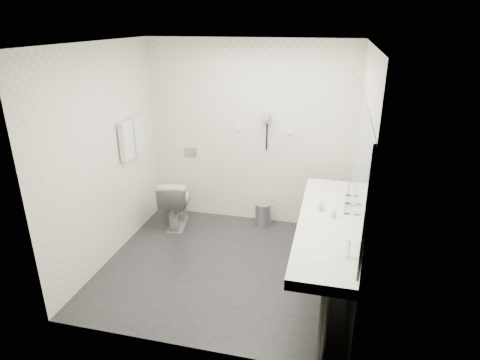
# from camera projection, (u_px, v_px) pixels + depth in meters

# --- Properties ---
(floor) EXTENTS (2.80, 2.80, 0.00)m
(floor) POSITION_uv_depth(u_px,v_px,m) (225.00, 266.00, 4.80)
(floor) COLOR #232427
(floor) RESTS_ON ground
(ceiling) EXTENTS (2.80, 2.80, 0.00)m
(ceiling) POSITION_uv_depth(u_px,v_px,m) (221.00, 43.00, 3.88)
(ceiling) COLOR white
(ceiling) RESTS_ON wall_back
(wall_back) EXTENTS (2.80, 0.00, 2.80)m
(wall_back) POSITION_uv_depth(u_px,v_px,m) (249.00, 135.00, 5.52)
(wall_back) COLOR white
(wall_back) RESTS_ON floor
(wall_front) EXTENTS (2.80, 0.00, 2.80)m
(wall_front) POSITION_uv_depth(u_px,v_px,m) (178.00, 221.00, 3.17)
(wall_front) COLOR white
(wall_front) RESTS_ON floor
(wall_left) EXTENTS (0.00, 2.60, 2.60)m
(wall_left) POSITION_uv_depth(u_px,v_px,m) (105.00, 157.00, 4.65)
(wall_left) COLOR white
(wall_left) RESTS_ON floor
(wall_right) EXTENTS (0.00, 2.60, 2.60)m
(wall_right) POSITION_uv_depth(u_px,v_px,m) (359.00, 178.00, 4.04)
(wall_right) COLOR white
(wall_right) RESTS_ON floor
(vanity_counter) EXTENTS (0.55, 2.20, 0.10)m
(vanity_counter) POSITION_uv_depth(u_px,v_px,m) (326.00, 224.00, 4.08)
(vanity_counter) COLOR white
(vanity_counter) RESTS_ON floor
(vanity_panel) EXTENTS (0.03, 2.15, 0.75)m
(vanity_panel) POSITION_uv_depth(u_px,v_px,m) (326.00, 261.00, 4.23)
(vanity_panel) COLOR gray
(vanity_panel) RESTS_ON floor
(vanity_post_near) EXTENTS (0.06, 0.06, 0.75)m
(vanity_post_near) POSITION_uv_depth(u_px,v_px,m) (324.00, 330.00, 3.29)
(vanity_post_near) COLOR silver
(vanity_post_near) RESTS_ON floor
(vanity_post_far) EXTENTS (0.06, 0.06, 0.75)m
(vanity_post_far) POSITION_uv_depth(u_px,v_px,m) (332.00, 217.00, 5.17)
(vanity_post_far) COLOR silver
(vanity_post_far) RESTS_ON floor
(mirror) EXTENTS (0.02, 2.20, 1.05)m
(mirror) POSITION_uv_depth(u_px,v_px,m) (360.00, 165.00, 3.79)
(mirror) COLOR #B2BCC6
(mirror) RESTS_ON wall_right
(basin_near) EXTENTS (0.40, 0.31, 0.05)m
(basin_near) POSITION_uv_depth(u_px,v_px,m) (323.00, 255.00, 3.48)
(basin_near) COLOR white
(basin_near) RESTS_ON vanity_counter
(basin_far) EXTENTS (0.40, 0.31, 0.05)m
(basin_far) POSITION_uv_depth(u_px,v_px,m) (329.00, 195.00, 4.66)
(basin_far) COLOR white
(basin_far) RESTS_ON vanity_counter
(faucet_near) EXTENTS (0.04, 0.04, 0.15)m
(faucet_near) POSITION_uv_depth(u_px,v_px,m) (348.00, 249.00, 3.41)
(faucet_near) COLOR silver
(faucet_near) RESTS_ON vanity_counter
(faucet_far) EXTENTS (0.04, 0.04, 0.15)m
(faucet_far) POSITION_uv_depth(u_px,v_px,m) (347.00, 190.00, 4.58)
(faucet_far) COLOR silver
(faucet_far) RESTS_ON vanity_counter
(soap_bottle_a) EXTENTS (0.05, 0.05, 0.10)m
(soap_bottle_a) POSITION_uv_depth(u_px,v_px,m) (334.00, 213.00, 4.08)
(soap_bottle_a) COLOR white
(soap_bottle_a) RESTS_ON vanity_counter
(soap_bottle_b) EXTENTS (0.10, 0.10, 0.09)m
(soap_bottle_b) POSITION_uv_depth(u_px,v_px,m) (321.00, 206.00, 4.26)
(soap_bottle_b) COLOR white
(soap_bottle_b) RESTS_ON vanity_counter
(glass_left) EXTENTS (0.07, 0.07, 0.11)m
(glass_left) POSITION_uv_depth(u_px,v_px,m) (347.00, 208.00, 4.18)
(glass_left) COLOR silver
(glass_left) RESTS_ON vanity_counter
(glass_right) EXTENTS (0.07, 0.07, 0.11)m
(glass_right) POSITION_uv_depth(u_px,v_px,m) (348.00, 200.00, 4.37)
(glass_right) COLOR silver
(glass_right) RESTS_ON vanity_counter
(toilet) EXTENTS (0.50, 0.74, 0.69)m
(toilet) POSITION_uv_depth(u_px,v_px,m) (176.00, 202.00, 5.66)
(toilet) COLOR white
(toilet) RESTS_ON floor
(flush_plate) EXTENTS (0.18, 0.02, 0.12)m
(flush_plate) POSITION_uv_depth(u_px,v_px,m) (190.00, 152.00, 5.80)
(flush_plate) COLOR #B2B5BA
(flush_plate) RESTS_ON wall_back
(pedal_bin) EXTENTS (0.27, 0.27, 0.32)m
(pedal_bin) POSITION_uv_depth(u_px,v_px,m) (263.00, 215.00, 5.70)
(pedal_bin) COLOR #B2B5BA
(pedal_bin) RESTS_ON floor
(bin_lid) EXTENTS (0.23, 0.23, 0.02)m
(bin_lid) POSITION_uv_depth(u_px,v_px,m) (263.00, 204.00, 5.64)
(bin_lid) COLOR #B2B5BA
(bin_lid) RESTS_ON pedal_bin
(towel_rail) EXTENTS (0.02, 0.62, 0.02)m
(towel_rail) POSITION_uv_depth(u_px,v_px,m) (129.00, 120.00, 5.02)
(towel_rail) COLOR silver
(towel_rail) RESTS_ON wall_left
(towel_near) EXTENTS (0.07, 0.24, 0.48)m
(towel_near) POSITION_uv_depth(u_px,v_px,m) (126.00, 141.00, 4.98)
(towel_near) COLOR white
(towel_near) RESTS_ON towel_rail
(towel_far) EXTENTS (0.07, 0.24, 0.48)m
(towel_far) POSITION_uv_depth(u_px,v_px,m) (137.00, 135.00, 5.23)
(towel_far) COLOR white
(towel_far) RESTS_ON towel_rail
(dryer_cradle) EXTENTS (0.10, 0.04, 0.14)m
(dryer_cradle) POSITION_uv_depth(u_px,v_px,m) (267.00, 118.00, 5.34)
(dryer_cradle) COLOR #9C9EA2
(dryer_cradle) RESTS_ON wall_back
(dryer_barrel) EXTENTS (0.08, 0.14, 0.08)m
(dryer_barrel) POSITION_uv_depth(u_px,v_px,m) (267.00, 117.00, 5.27)
(dryer_barrel) COLOR #9C9EA2
(dryer_barrel) RESTS_ON dryer_cradle
(dryer_cord) EXTENTS (0.02, 0.02, 0.35)m
(dryer_cord) POSITION_uv_depth(u_px,v_px,m) (267.00, 137.00, 5.42)
(dryer_cord) COLOR black
(dryer_cord) RESTS_ON dryer_cradle
(switch_plate_a) EXTENTS (0.09, 0.02, 0.09)m
(switch_plate_a) POSITION_uv_depth(u_px,v_px,m) (238.00, 127.00, 5.50)
(switch_plate_a) COLOR white
(switch_plate_a) RESTS_ON wall_back
(switch_plate_b) EXTENTS (0.09, 0.02, 0.09)m
(switch_plate_b) POSITION_uv_depth(u_px,v_px,m) (290.00, 130.00, 5.35)
(switch_plate_b) COLOR white
(switch_plate_b) RESTS_ON wall_back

